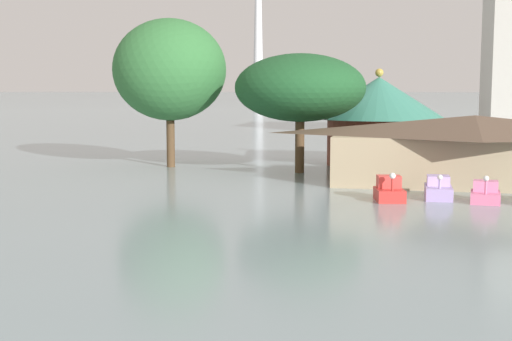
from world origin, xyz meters
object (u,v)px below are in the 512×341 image
Objects in this scene: pedal_boat_pink at (485,194)px; shoreline_tree_mid at (300,88)px; pedal_boat_red at (389,191)px; pedal_boat_lavender at (438,189)px; shoreline_tree_tall_left at (170,70)px; green_roof_pavilion at (378,116)px; boathouse at (474,149)px.

shoreline_tree_mid is at bearing -127.84° from pedal_boat_pink.
pedal_boat_red is 3.20m from pedal_boat_lavender.
pedal_boat_red is 24.01m from shoreline_tree_tall_left.
shoreline_tree_mid is (-12.58, 11.68, 6.00)m from pedal_boat_pink.
pedal_boat_pink is (5.39, 0.59, -0.09)m from pedal_boat_red.
pedal_boat_red is 15.40m from shoreline_tree_mid.
boathouse is at bearing -58.13° from green_roof_pavilion.
boathouse is 24.77m from shoreline_tree_tall_left.
pedal_boat_lavender is at bearing -110.65° from boathouse.
boathouse is 1.66× the size of shoreline_tree_tall_left.
pedal_boat_lavender is at bearing -46.99° from shoreline_tree_mid.
pedal_boat_pink is at bearing 84.85° from pedal_boat_red.
shoreline_tree_tall_left reaches higher than pedal_boat_red.
pedal_boat_red is 9.91m from boathouse.
pedal_boat_red is 0.21× the size of shoreline_tree_tall_left.
pedal_boat_red is 0.85× the size of pedal_boat_lavender.
pedal_boat_pink is (2.58, -0.95, -0.04)m from pedal_boat_lavender.
shoreline_tree_mid is (-7.20, 12.27, 5.91)m from pedal_boat_red.
pedal_boat_pink is 0.12× the size of boathouse.
pedal_boat_pink is at bearing -29.37° from shoreline_tree_tall_left.
pedal_boat_lavender is at bearing -76.02° from green_roof_pavilion.
shoreline_tree_tall_left is at bearing 171.80° from shoreline_tree_mid.
green_roof_pavilion is 17.84m from shoreline_tree_tall_left.
shoreline_tree_tall_left is 1.21× the size of shoreline_tree_mid.
boathouse is (-0.08, 7.57, 1.96)m from pedal_boat_pink.
shoreline_tree_tall_left reaches higher than green_roof_pavilion.
pedal_boat_red is at bearing -78.70° from pedal_boat_pink.
shoreline_tree_mid is (-5.59, -7.01, 2.33)m from green_roof_pavilion.
shoreline_tree_mid reaches higher than pedal_boat_red.
green_roof_pavilion reaches higher than boathouse.
pedal_boat_pink is at bearing -69.48° from green_roof_pavilion.
shoreline_tree_tall_left is at bearing 166.39° from boathouse.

